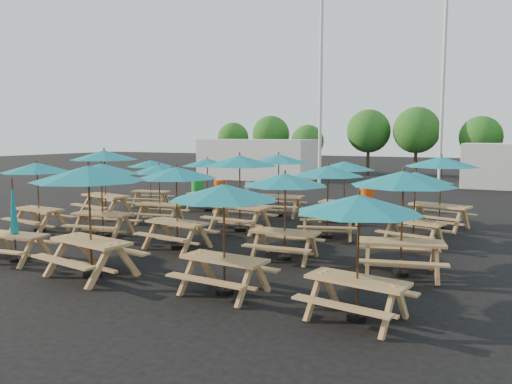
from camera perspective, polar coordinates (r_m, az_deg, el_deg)
The scene contains 34 objects.
ground at distance 16.36m, azimuth -2.34°, elevation -4.36°, with size 120.00×120.00×0.00m, color black.
picnic_unit_1 at distance 17.34m, azimuth -23.75°, elevation 2.22°, with size 2.39×2.39×2.24m.
picnic_unit_2 at distance 19.53m, azimuth -16.95°, elevation 3.71°, with size 2.92×2.92×2.55m.
picnic_unit_3 at distance 22.03m, azimuth -11.99°, elevation 2.97°, with size 2.39×2.39×2.04m.
picnic_unit_4 at distance 13.50m, azimuth -25.89°, elevation -3.68°, with size 1.76×1.57×2.06m.
picnic_unit_5 at distance 15.56m, azimuth -17.28°, elevation 2.16°, with size 2.55×2.55×2.27m.
picnic_unit_6 at distance 17.60m, azimuth -11.01°, elevation 2.30°, with size 2.35×2.35×2.10m.
picnic_unit_7 at distance 20.40m, azimuth -5.59°, elevation 3.11°, with size 2.20×2.20×2.16m.
picnic_unit_8 at distance 11.28m, azimuth -18.60°, elevation 1.43°, with size 2.80×2.80×2.46m.
picnic_unit_9 at distance 13.57m, azimuth -9.09°, elevation 1.75°, with size 2.47×2.47×2.26m.
picnic_unit_10 at distance 15.92m, azimuth -1.88°, elevation 3.18°, with size 2.62×2.62×2.47m.
picnic_unit_11 at distance 18.94m, azimuth 2.61°, elevation 3.49°, with size 2.62×2.62×2.39m.
picnic_unit_12 at distance 9.54m, azimuth -3.70°, elevation -0.61°, with size 2.29×2.29×2.18m.
picnic_unit_13 at distance 12.23m, azimuth 3.35°, elevation 0.94°, with size 2.27×2.27×2.17m.
picnic_unit_14 at distance 15.00m, azimuth 8.23°, elevation 2.00°, with size 2.72×2.72×2.20m.
picnic_unit_15 at distance 17.89m, azimuth 10.10°, elevation 2.66°, with size 2.28×2.28×2.19m.
picnic_unit_16 at distance 8.32m, azimuth 11.68°, elevation -2.00°, with size 2.40×2.40×2.14m.
picnic_unit_17 at distance 11.21m, azimuth 16.48°, elevation 0.93°, with size 2.76×2.76×2.34m.
picnic_unit_18 at distance 14.47m, azimuth 17.74°, elevation 1.21°, with size 2.51×2.51×2.09m.
picnic_unit_19 at distance 17.41m, azimuth 20.43°, elevation 2.88°, with size 2.93×2.93×2.41m.
waste_bin_0 at distance 24.27m, azimuth -6.66°, elevation 0.31°, with size 0.60×0.60×0.97m, color green.
waste_bin_1 at distance 23.84m, azimuth -4.10°, elevation 0.23°, with size 0.60×0.60×0.97m, color #EA480D.
waste_bin_2 at distance 22.65m, azimuth -0.50°, elevation -0.09°, with size 0.60×0.60×0.97m, color gray.
waste_bin_3 at distance 22.66m, azimuth -0.04°, elevation -0.08°, with size 0.60×0.60×0.97m, color gray.
waste_bin_4 at distance 21.16m, azimuth 12.57°, elevation -0.71°, with size 0.60×0.60×0.97m, color #EA480D.
mast_0 at distance 29.87m, azimuth 7.41°, elevation 12.04°, with size 0.20×0.20×12.00m, color silver.
mast_1 at distance 30.40m, azimuth 20.61°, elevation 11.59°, with size 0.20×0.20×12.00m, color silver.
event_tent_0 at distance 35.77m, azimuth 0.28°, elevation 3.79°, with size 8.00×4.00×2.80m, color silver.
tree_0 at distance 44.97m, azimuth -2.62°, elevation 6.16°, with size 2.80×2.80×4.24m.
tree_1 at distance 41.81m, azimuth 1.71°, elevation 6.58°, with size 3.11×3.11×4.72m.
tree_2 at distance 40.30m, azimuth 5.92°, elevation 5.80°, with size 2.59×2.59×3.93m.
tree_3 at distance 39.94m, azimuth 12.76°, elevation 6.79°, with size 3.36×3.36×5.09m.
tree_4 at distance 38.78m, azimuth 17.88°, elevation 6.73°, with size 3.41×3.41×5.17m.
tree_5 at distance 38.79m, azimuth 24.30°, elevation 5.76°, with size 2.94×2.94×4.45m.
Camera 1 is at (7.74, -14.08, 3.08)m, focal length 35.00 mm.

